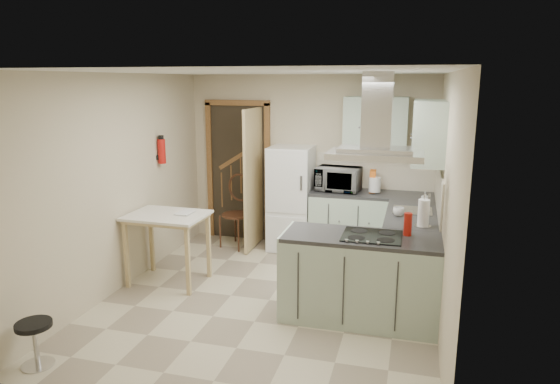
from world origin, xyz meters
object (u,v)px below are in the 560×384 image
(peninsula, at_px, (360,278))
(drop_leaf_table, at_px, (169,248))
(bentwood_chair, at_px, (236,215))
(fridge, at_px, (291,198))
(microwave, at_px, (338,179))
(stool, at_px, (36,344))
(extractor_hood, at_px, (375,155))

(peninsula, height_order, drop_leaf_table, peninsula)
(peninsula, distance_m, bentwood_chair, 2.72)
(drop_leaf_table, relative_size, bentwood_chair, 0.94)
(drop_leaf_table, bearing_deg, bentwood_chair, 78.29)
(fridge, xyz_separation_m, peninsula, (1.22, -1.98, -0.30))
(fridge, distance_m, microwave, 0.74)
(bentwood_chair, relative_size, microwave, 1.62)
(bentwood_chair, height_order, microwave, microwave)
(fridge, bearing_deg, microwave, 2.17)
(peninsula, bearing_deg, microwave, 105.38)
(peninsula, bearing_deg, fridge, 121.74)
(peninsula, distance_m, stool, 3.06)
(fridge, distance_m, extractor_hood, 2.57)
(drop_leaf_table, bearing_deg, extractor_hood, -7.27)
(bentwood_chair, xyz_separation_m, stool, (-0.58, -3.44, -0.28))
(fridge, height_order, peninsula, fridge)
(extractor_hood, distance_m, microwave, 2.21)
(peninsula, xyz_separation_m, microwave, (-0.55, 2.01, 0.62))
(bentwood_chair, bearing_deg, extractor_hood, -21.68)
(drop_leaf_table, bearing_deg, fridge, 56.40)
(extractor_hood, height_order, drop_leaf_table, extractor_hood)
(fridge, relative_size, drop_leaf_table, 1.64)
(peninsula, bearing_deg, extractor_hood, 0.00)
(peninsula, distance_m, drop_leaf_table, 2.37)
(fridge, xyz_separation_m, extractor_hood, (1.32, -1.98, 0.97))
(fridge, distance_m, drop_leaf_table, 2.00)
(drop_leaf_table, relative_size, stool, 2.25)
(drop_leaf_table, height_order, bentwood_chair, bentwood_chair)
(stool, bearing_deg, fridge, 69.18)
(extractor_hood, bearing_deg, stool, -149.09)
(fridge, xyz_separation_m, stool, (-1.37, -3.59, -0.55))
(stool, distance_m, microwave, 4.24)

